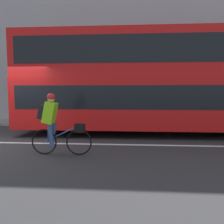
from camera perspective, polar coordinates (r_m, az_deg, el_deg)
ground_plane at (r=7.81m, az=-27.15°, el=-7.39°), size 80.00×80.00×0.00m
road_center_line at (r=7.93m, az=-26.60°, el=-7.15°), size 50.00×0.14×0.01m
sidewalk_curb at (r=11.70m, az=-16.02°, el=-2.69°), size 60.00×1.69×0.12m
building_facade at (r=12.95m, az=-15.00°, el=19.64°), size 60.00×0.30×9.78m
bus at (r=8.73m, az=15.98°, el=8.23°), size 11.84×2.46×3.81m
cyclist_on_bike at (r=5.82m, az=-14.78°, el=-2.47°), size 1.59×0.32×1.60m
trash_bin at (r=12.18m, az=-23.00°, el=-0.28°), size 0.58×0.58×0.86m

